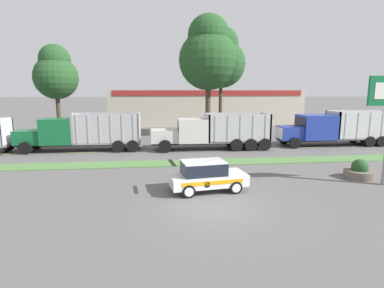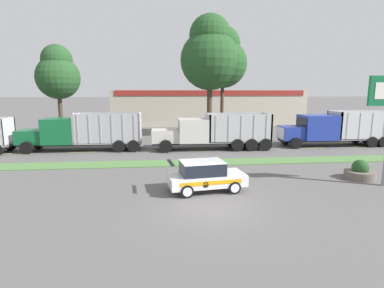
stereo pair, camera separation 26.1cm
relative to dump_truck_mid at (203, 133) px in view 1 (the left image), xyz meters
The scene contains 18 objects.
ground_plane 14.54m from the dump_truck_mid, 96.25° to the right, with size 600.00×600.00×0.00m, color #5B5959.
grass_verge 5.79m from the dump_truck_mid, 106.35° to the right, with size 120.00×2.07×0.06m, color #517F42.
centre_line_2 16.46m from the dump_truck_mid, behind, with size 2.40×0.14×0.01m, color yellow.
centre_line_3 11.09m from the dump_truck_mid, behind, with size 2.40×0.14×0.01m, color yellow.
centre_line_4 5.80m from the dump_truck_mid, behind, with size 2.40×0.14×0.01m, color yellow.
centre_line_5 1.57m from the dump_truck_mid, 119.21° to the right, with size 2.40×0.14×0.01m, color yellow.
centre_line_6 5.44m from the dump_truck_mid, ahead, with size 2.40×0.14×0.01m, color yellow.
centre_line_7 10.73m from the dump_truck_mid, ahead, with size 2.40×0.14×0.01m, color yellow.
centre_line_8 16.09m from the dump_truck_mid, ahead, with size 2.40×0.14×0.01m, color yellow.
dump_truck_mid is the anchor object (origin of this frame).
dump_truck_trail 12.13m from the dump_truck_mid, behind, with size 10.98×2.80×3.57m.
dump_truck_far_right 12.64m from the dump_truck_mid, ahead, with size 11.85×2.84×3.45m.
rally_car 11.97m from the dump_truck_mid, 97.49° to the right, with size 4.36×2.37×1.70m.
stone_planter 13.49m from the dump_truck_mid, 51.44° to the right, with size 1.81×1.81×1.20m.
store_building_backdrop 24.69m from the dump_truck_mid, 81.27° to the left, with size 30.73×12.10×5.60m.
tree_behind_left 11.89m from the dump_truck_mid, 77.62° to the left, with size 6.97×6.97×14.21m.
tree_behind_centre 12.36m from the dump_truck_mid, 68.77° to the left, with size 5.79×5.79×13.00m.
tree_behind_right 17.47m from the dump_truck_mid, 155.24° to the left, with size 4.64×4.64×10.33m.
Camera 1 is at (-2.50, -13.03, 5.36)m, focal length 28.00 mm.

